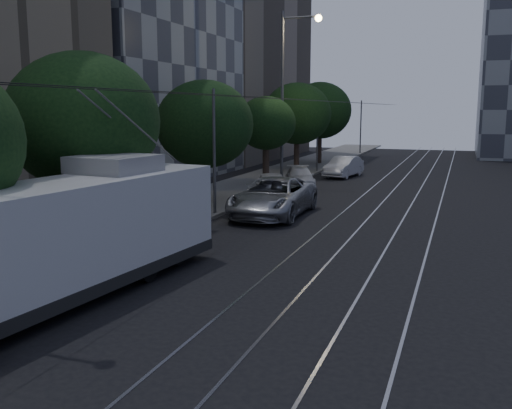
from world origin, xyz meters
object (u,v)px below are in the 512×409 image
object	(u,v)px
car_white_c	(344,167)
trolleybus	(55,240)
car_white_d	(347,164)
streetlamp_far	(289,83)
car_white_b	(300,177)
pickup_silver	(273,197)
car_white_a	(272,186)

from	to	relation	value
car_white_c	trolleybus	bearing A→B (deg)	-83.23
car_white_d	streetlamp_far	world-z (taller)	streetlamp_far
car_white_b	car_white_d	bearing A→B (deg)	63.26
trolleybus	pickup_silver	size ratio (longest dim) A/B	1.90
car_white_c	car_white_d	distance (m)	3.41
pickup_silver	car_white_b	distance (m)	10.49
trolleybus	pickup_silver	distance (m)	13.92
car_white_b	car_white_d	xyz separation A→B (m)	(1.22, 9.83, 0.02)
car_white_a	car_white_c	world-z (taller)	car_white_a
pickup_silver	car_white_a	size ratio (longest dim) A/B	1.45
car_white_a	car_white_b	xyz separation A→B (m)	(0.00, 5.82, -0.13)
car_white_d	streetlamp_far	xyz separation A→B (m)	(-2.29, -9.05, 6.09)
pickup_silver	streetlamp_far	distance (m)	12.86
car_white_c	car_white_d	size ratio (longest dim) A/B	1.21
trolleybus	car_white_c	size ratio (longest dim) A/B	2.67
car_white_d	streetlamp_far	bearing A→B (deg)	-92.69
car_white_a	car_white_c	distance (m)	12.37
streetlamp_far	car_white_c	bearing A→B (deg)	64.78
car_white_a	car_white_c	bearing A→B (deg)	62.35
car_white_d	car_white_b	bearing A→B (deg)	-85.57
car_white_a	car_white_d	distance (m)	15.70
car_white_b	streetlamp_far	xyz separation A→B (m)	(-1.07, 0.78, 6.11)
trolleybus	car_white_a	size ratio (longest dim) A/B	2.76
car_white_a	car_white_d	bearing A→B (deg)	65.34
trolleybus	pickup_silver	xyz separation A→B (m)	(1.40, 13.83, -0.79)
streetlamp_far	car_white_b	bearing A→B (deg)	-36.09
car_white_b	car_white_c	world-z (taller)	car_white_c
trolleybus	car_white_b	world-z (taller)	trolleybus
car_white_c	pickup_silver	bearing A→B (deg)	-80.61
trolleybus	car_white_d	world-z (taller)	trolleybus
trolleybus	pickup_silver	bearing A→B (deg)	90.02
trolleybus	car_white_a	world-z (taller)	trolleybus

